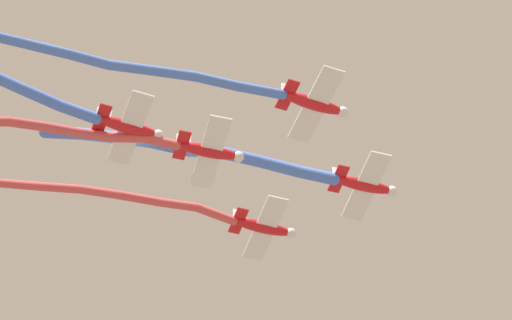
{
  "coord_description": "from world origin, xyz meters",
  "views": [
    {
      "loc": [
        -27.94,
        -42.61,
        7.6
      ],
      "look_at": [
        -4.45,
        5.69,
        69.22
      ],
      "focal_mm": 80.29,
      "sensor_mm": 36.0,
      "label": 1
    }
  ],
  "objects_px": {
    "airplane_left_wing": "(264,227)",
    "airplane_lead": "(365,185)",
    "airplane_trail": "(130,127)",
    "airplane_right_wing": "(315,104)",
    "airplane_slot": "(210,151)"
  },
  "relations": [
    {
      "from": "airplane_right_wing",
      "to": "airplane_slot",
      "type": "xyz_separation_m",
      "value": [
        -4.89,
        6.7,
        -0.5
      ]
    },
    {
      "from": "airplane_slot",
      "to": "airplane_trail",
      "type": "bearing_deg",
      "value": -177.34
    },
    {
      "from": "airplane_trail",
      "to": "airplane_slot",
      "type": "bearing_deg",
      "value": -3.27
    },
    {
      "from": "airplane_left_wing",
      "to": "airplane_slot",
      "type": "relative_size",
      "value": 1.0
    },
    {
      "from": "airplane_right_wing",
      "to": "airplane_slot",
      "type": "relative_size",
      "value": 0.99
    },
    {
      "from": "airplane_right_wing",
      "to": "airplane_slot",
      "type": "bearing_deg",
      "value": 131.5
    },
    {
      "from": "airplane_left_wing",
      "to": "airplane_trail",
      "type": "relative_size",
      "value": 1.01
    },
    {
      "from": "airplane_lead",
      "to": "airplane_left_wing",
      "type": "xyz_separation_m",
      "value": [
        -4.89,
        6.71,
        -0.4
      ]
    },
    {
      "from": "airplane_lead",
      "to": "airplane_trail",
      "type": "height_order",
      "value": "airplane_trail"
    },
    {
      "from": "airplane_right_wing",
      "to": "airplane_left_wing",
      "type": "bearing_deg",
      "value": 86.43
    },
    {
      "from": "airplane_lead",
      "to": "airplane_left_wing",
      "type": "distance_m",
      "value": 8.32
    },
    {
      "from": "airplane_lead",
      "to": "airplane_right_wing",
      "type": "height_order",
      "value": "airplane_right_wing"
    },
    {
      "from": "airplane_left_wing",
      "to": "airplane_right_wing",
      "type": "xyz_separation_m",
      "value": [
        -1.82,
        -11.6,
        0.7
      ]
    },
    {
      "from": "airplane_lead",
      "to": "airplane_trail",
      "type": "distance_m",
      "value": 17.62
    },
    {
      "from": "airplane_left_wing",
      "to": "airplane_lead",
      "type": "bearing_deg",
      "value": -45.24
    }
  ]
}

